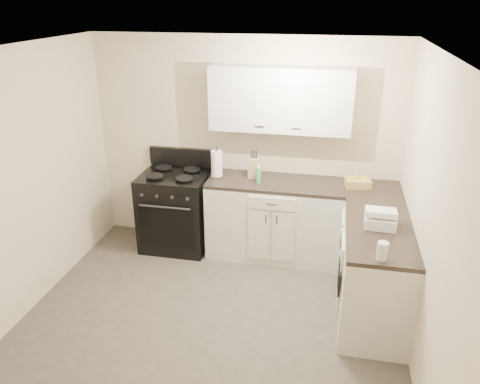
% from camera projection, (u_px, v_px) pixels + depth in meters
% --- Properties ---
extents(floor, '(3.60, 3.60, 0.00)m').
position_uv_depth(floor, '(207.00, 329.00, 4.39)').
color(floor, '#473F38').
rests_on(floor, ground).
extents(ceiling, '(3.60, 3.60, 0.00)m').
position_uv_depth(ceiling, '(197.00, 53.00, 3.41)').
color(ceiling, white).
rests_on(ceiling, wall_back).
extents(wall_back, '(3.60, 0.00, 3.60)m').
position_uv_depth(wall_back, '(245.00, 145.00, 5.52)').
color(wall_back, beige).
rests_on(wall_back, ground).
extents(wall_right, '(0.00, 3.60, 3.60)m').
position_uv_depth(wall_right, '(430.00, 229.00, 3.56)').
color(wall_right, beige).
rests_on(wall_right, ground).
extents(wall_left, '(0.00, 3.60, 3.60)m').
position_uv_depth(wall_left, '(11.00, 191.00, 4.23)').
color(wall_left, beige).
rests_on(wall_left, ground).
extents(wall_front, '(3.60, 0.00, 3.60)m').
position_uv_depth(wall_front, '(102.00, 362.00, 2.28)').
color(wall_front, beige).
rests_on(wall_front, ground).
extents(base_cabinets_back, '(1.55, 0.60, 0.90)m').
position_uv_depth(base_cabinets_back, '(275.00, 220.00, 5.48)').
color(base_cabinets_back, silver).
rests_on(base_cabinets_back, floor).
extents(base_cabinets_right, '(0.60, 1.90, 0.90)m').
position_uv_depth(base_cabinets_right, '(372.00, 258.00, 4.70)').
color(base_cabinets_right, silver).
rests_on(base_cabinets_right, floor).
extents(countertop_back, '(1.55, 0.60, 0.04)m').
position_uv_depth(countertop_back, '(276.00, 183.00, 5.30)').
color(countertop_back, black).
rests_on(countertop_back, base_cabinets_back).
extents(countertop_right, '(0.60, 1.90, 0.04)m').
position_uv_depth(countertop_right, '(378.00, 216.00, 4.51)').
color(countertop_right, black).
rests_on(countertop_right, base_cabinets_right).
extents(upper_cabinets, '(1.55, 0.30, 0.70)m').
position_uv_depth(upper_cabinets, '(280.00, 99.00, 5.07)').
color(upper_cabinets, silver).
rests_on(upper_cabinets, wall_back).
extents(stove, '(0.79, 0.67, 0.95)m').
position_uv_depth(stove, '(176.00, 211.00, 5.68)').
color(stove, black).
rests_on(stove, floor).
extents(knife_block, '(0.13, 0.12, 0.24)m').
position_uv_depth(knife_block, '(254.00, 168.00, 5.34)').
color(knife_block, tan).
rests_on(knife_block, countertop_back).
extents(paper_towel, '(0.13, 0.13, 0.31)m').
position_uv_depth(paper_towel, '(217.00, 164.00, 5.38)').
color(paper_towel, white).
rests_on(paper_towel, countertop_back).
extents(soap_bottle, '(0.06, 0.06, 0.18)m').
position_uv_depth(soap_bottle, '(258.00, 175.00, 5.23)').
color(soap_bottle, '#46B659').
rests_on(soap_bottle, countertop_back).
extents(wicker_basket, '(0.30, 0.23, 0.09)m').
position_uv_depth(wicker_basket, '(358.00, 183.00, 5.12)').
color(wicker_basket, tan).
rests_on(wicker_basket, countertop_right).
extents(countertop_grill, '(0.29, 0.27, 0.10)m').
position_uv_depth(countertop_grill, '(380.00, 221.00, 4.26)').
color(countertop_grill, white).
rests_on(countertop_grill, countertop_right).
extents(glass_jar, '(0.11, 0.11, 0.15)m').
position_uv_depth(glass_jar, '(382.00, 251.00, 3.71)').
color(glass_jar, silver).
rests_on(glass_jar, countertop_right).
extents(oven_mitt_near, '(0.02, 0.13, 0.23)m').
position_uv_depth(oven_mitt_near, '(339.00, 283.00, 4.27)').
color(oven_mitt_near, black).
rests_on(oven_mitt_near, base_cabinets_right).
extents(oven_mitt_far, '(0.02, 0.16, 0.27)m').
position_uv_depth(oven_mitt_far, '(339.00, 272.00, 4.45)').
color(oven_mitt_far, black).
rests_on(oven_mitt_far, base_cabinets_right).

